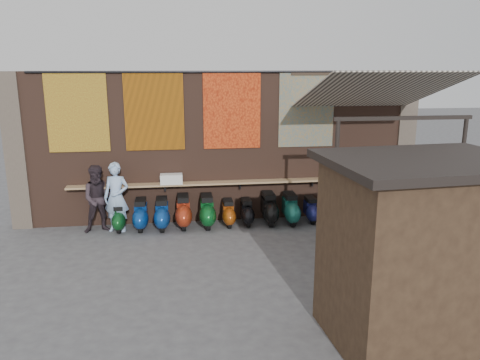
% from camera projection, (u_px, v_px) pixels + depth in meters
% --- Properties ---
extents(ground, '(70.00, 70.00, 0.00)m').
position_uv_depth(ground, '(232.00, 255.00, 10.47)').
color(ground, '#474749').
rests_on(ground, ground).
extents(brick_wall, '(10.00, 0.40, 4.00)m').
position_uv_depth(brick_wall, '(220.00, 147.00, 12.59)').
color(brick_wall, brown).
rests_on(brick_wall, ground).
extents(pier_left, '(0.50, 0.50, 4.00)m').
position_uv_depth(pier_left, '(17.00, 152.00, 11.92)').
color(pier_left, '#4C4238').
rests_on(pier_left, ground).
extents(pier_right, '(0.50, 0.50, 4.00)m').
position_uv_depth(pier_right, '(402.00, 143.00, 13.27)').
color(pier_right, '#4C4238').
rests_on(pier_right, ground).
extents(eating_counter, '(8.00, 0.32, 0.05)m').
position_uv_depth(eating_counter, '(222.00, 183.00, 12.45)').
color(eating_counter, '#9E7A51').
rests_on(eating_counter, brick_wall).
extents(shelf_box, '(0.57, 0.29, 0.26)m').
position_uv_depth(shelf_box, '(171.00, 179.00, 12.21)').
color(shelf_box, white).
rests_on(shelf_box, eating_counter).
extents(tapestry_redgold, '(1.50, 0.02, 2.00)m').
position_uv_depth(tapestry_redgold, '(77.00, 112.00, 11.68)').
color(tapestry_redgold, maroon).
rests_on(tapestry_redgold, brick_wall).
extents(tapestry_sun, '(1.50, 0.02, 2.00)m').
position_uv_depth(tapestry_sun, '(154.00, 111.00, 11.92)').
color(tapestry_sun, orange).
rests_on(tapestry_sun, brick_wall).
extents(tapestry_orange, '(1.50, 0.02, 2.00)m').
position_uv_depth(tapestry_orange, '(232.00, 110.00, 12.18)').
color(tapestry_orange, '#DF4F1B').
rests_on(tapestry_orange, brick_wall).
extents(tapestry_multi, '(1.50, 0.02, 2.00)m').
position_uv_depth(tapestry_multi, '(307.00, 109.00, 12.44)').
color(tapestry_multi, '#25648A').
rests_on(tapestry_multi, brick_wall).
extents(hang_rail, '(9.50, 0.06, 0.06)m').
position_uv_depth(hang_rail, '(220.00, 72.00, 11.90)').
color(hang_rail, black).
rests_on(hang_rail, brick_wall).
extents(scooter_stool_0, '(0.32, 0.71, 0.67)m').
position_uv_depth(scooter_stool_0, '(119.00, 218.00, 11.98)').
color(scooter_stool_0, '#0E461A').
rests_on(scooter_stool_0, ground).
extents(scooter_stool_1, '(0.37, 0.83, 0.79)m').
position_uv_depth(scooter_stool_1, '(141.00, 215.00, 12.05)').
color(scooter_stool_1, navy).
rests_on(scooter_stool_1, ground).
extents(scooter_stool_2, '(0.38, 0.85, 0.80)m').
position_uv_depth(scooter_stool_2, '(162.00, 214.00, 12.08)').
color(scooter_stool_2, navy).
rests_on(scooter_stool_2, ground).
extents(scooter_stool_3, '(0.40, 0.89, 0.85)m').
position_uv_depth(scooter_stool_3, '(183.00, 212.00, 12.19)').
color(scooter_stool_3, '#9C2C14').
rests_on(scooter_stool_3, ground).
extents(scooter_stool_4, '(0.40, 0.88, 0.84)m').
position_uv_depth(scooter_stool_4, '(207.00, 211.00, 12.24)').
color(scooter_stool_4, '#0B501E').
rests_on(scooter_stool_4, ground).
extents(scooter_stool_5, '(0.33, 0.72, 0.69)m').
position_uv_depth(scooter_stool_5, '(228.00, 213.00, 12.35)').
color(scooter_stool_5, '#9B410E').
rests_on(scooter_stool_5, ground).
extents(scooter_stool_6, '(0.32, 0.72, 0.69)m').
position_uv_depth(scooter_stool_6, '(247.00, 212.00, 12.44)').
color(scooter_stool_6, black).
rests_on(scooter_stool_6, ground).
extents(scooter_stool_7, '(0.39, 0.88, 0.83)m').
position_uv_depth(scooter_stool_7, '(269.00, 209.00, 12.49)').
color(scooter_stool_7, black).
rests_on(scooter_stool_7, ground).
extents(scooter_stool_8, '(0.39, 0.86, 0.82)m').
position_uv_depth(scooter_stool_8, '(290.00, 209.00, 12.51)').
color(scooter_stool_8, '#175C51').
rests_on(scooter_stool_8, ground).
extents(scooter_stool_9, '(0.32, 0.71, 0.67)m').
position_uv_depth(scooter_stool_9, '(311.00, 210.00, 12.66)').
color(scooter_stool_9, navy).
rests_on(scooter_stool_9, ground).
extents(diner_left, '(0.73, 0.56, 1.79)m').
position_uv_depth(diner_left, '(116.00, 197.00, 11.83)').
color(diner_left, '#A0C1E9').
rests_on(diner_left, ground).
extents(diner_right, '(0.96, 0.81, 1.73)m').
position_uv_depth(diner_right, '(99.00, 199.00, 11.78)').
color(diner_right, '#2F242A').
rests_on(diner_right, ground).
extents(shopper_navy, '(0.94, 0.44, 1.56)m').
position_uv_depth(shopper_navy, '(372.00, 204.00, 11.68)').
color(shopper_navy, '#15202F').
rests_on(shopper_navy, ground).
extents(shopper_grey, '(1.25, 0.87, 1.77)m').
position_uv_depth(shopper_grey, '(380.00, 211.00, 10.76)').
color(shopper_grey, '#5B595F').
rests_on(shopper_grey, ground).
extents(shopper_tan, '(0.85, 0.70, 1.49)m').
position_uv_depth(shopper_tan, '(364.00, 201.00, 12.01)').
color(shopper_tan, '#9A8062').
rests_on(shopper_tan, ground).
extents(market_stall, '(2.66, 2.08, 2.73)m').
position_uv_depth(market_stall, '(419.00, 256.00, 6.97)').
color(market_stall, black).
rests_on(market_stall, ground).
extents(stall_roof, '(2.99, 2.39, 0.12)m').
position_uv_depth(stall_roof, '(428.00, 162.00, 6.63)').
color(stall_roof, black).
rests_on(stall_roof, market_stall).
extents(stall_sign, '(1.20, 0.13, 0.50)m').
position_uv_depth(stall_sign, '(388.00, 199.00, 7.75)').
color(stall_sign, gold).
rests_on(stall_sign, market_stall).
extents(stall_shelf, '(2.10, 0.26, 0.06)m').
position_uv_depth(stall_shelf, '(384.00, 254.00, 7.98)').
color(stall_shelf, '#473321').
rests_on(stall_shelf, market_stall).
extents(awning_canvas, '(3.20, 3.28, 0.97)m').
position_uv_depth(awning_canvas, '(375.00, 91.00, 10.95)').
color(awning_canvas, beige).
rests_on(awning_canvas, brick_wall).
extents(awning_ledger, '(3.30, 0.08, 0.12)m').
position_uv_depth(awning_ledger, '(352.00, 73.00, 12.38)').
color(awning_ledger, '#33261C').
rests_on(awning_ledger, brick_wall).
extents(awning_header, '(3.00, 0.08, 0.08)m').
position_uv_depth(awning_header, '(404.00, 118.00, 9.61)').
color(awning_header, black).
rests_on(awning_header, awning_post_left).
extents(awning_post_left, '(0.09, 0.09, 3.10)m').
position_uv_depth(awning_post_left, '(335.00, 192.00, 9.79)').
color(awning_post_left, black).
rests_on(awning_post_left, ground).
extents(awning_post_right, '(0.09, 0.09, 3.10)m').
position_uv_depth(awning_post_right, '(459.00, 188.00, 10.16)').
color(awning_post_right, black).
rests_on(awning_post_right, ground).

